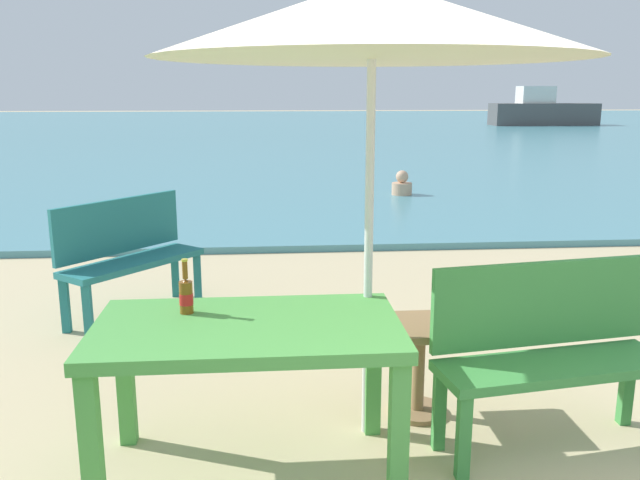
% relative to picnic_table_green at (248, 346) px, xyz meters
% --- Properties ---
extents(sea_water, '(120.00, 50.00, 0.08)m').
position_rel_picnic_table_green_xyz_m(sea_water, '(1.06, 29.37, -0.61)').
color(sea_water, teal).
rests_on(sea_water, ground_plane).
extents(picnic_table_green, '(1.40, 0.80, 0.76)m').
position_rel_picnic_table_green_xyz_m(picnic_table_green, '(0.00, 0.00, 0.00)').
color(picnic_table_green, '#4C9E47').
rests_on(picnic_table_green, ground_plane).
extents(beer_bottle_amber, '(0.07, 0.07, 0.26)m').
position_rel_picnic_table_green_xyz_m(beer_bottle_amber, '(-0.29, 0.17, 0.20)').
color(beer_bottle_amber, brown).
rests_on(beer_bottle_amber, picnic_table_green).
extents(patio_umbrella, '(2.10, 2.10, 2.30)m').
position_rel_picnic_table_green_xyz_m(patio_umbrella, '(0.61, 0.35, 1.47)').
color(patio_umbrella, silver).
rests_on(patio_umbrella, ground_plane).
extents(side_table_wood, '(0.44, 0.44, 0.54)m').
position_rel_picnic_table_green_xyz_m(side_table_wood, '(0.93, 0.53, -0.30)').
color(side_table_wood, olive).
rests_on(side_table_wood, ground_plane).
extents(bench_teal_center, '(1.05, 1.15, 0.95)m').
position_rel_picnic_table_green_xyz_m(bench_teal_center, '(-1.02, 2.39, -0.11)').
color(bench_teal_center, '#237275').
rests_on(bench_teal_center, ground_plane).
extents(bench_green_right, '(1.24, 0.54, 0.95)m').
position_rel_picnic_table_green_xyz_m(bench_green_right, '(1.51, 0.16, -0.11)').
color(bench_green_right, '#3D8C42').
rests_on(bench_green_right, ground_plane).
extents(swimmer_person, '(0.34, 0.34, 0.41)m').
position_rel_picnic_table_green_xyz_m(swimmer_person, '(2.38, 7.98, -0.41)').
color(swimmer_person, tan).
rests_on(swimmer_person, sea_water).
extents(boat_sailboat, '(5.32, 1.45, 1.94)m').
position_rel_picnic_table_green_xyz_m(boat_sailboat, '(14.11, 29.94, 0.13)').
color(boat_sailboat, '#4C4C4C').
rests_on(boat_sailboat, sea_water).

